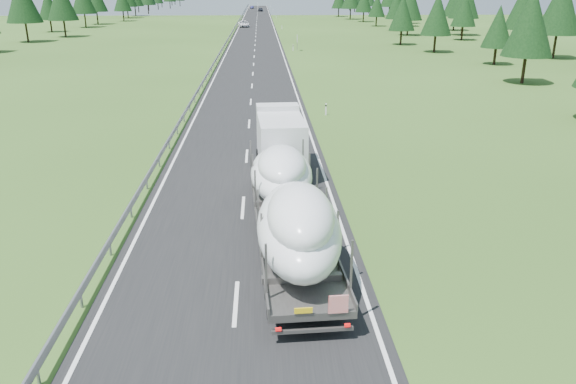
{
  "coord_description": "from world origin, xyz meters",
  "views": [
    {
      "loc": [
        1.01,
        -17.11,
        10.46
      ],
      "look_at": [
        2.1,
        5.65,
        2.04
      ],
      "focal_mm": 35.0,
      "sensor_mm": 36.0,
      "label": 1
    }
  ],
  "objects_px": {
    "distant_car_blue": "(252,7)",
    "distant_van": "(243,24)",
    "highway_sign": "(297,40)",
    "boat_truck": "(287,184)",
    "distant_car_dark": "(261,9)"
  },
  "relations": [
    {
      "from": "highway_sign",
      "to": "boat_truck",
      "type": "bearing_deg",
      "value": -93.97
    },
    {
      "from": "distant_car_dark",
      "to": "boat_truck",
      "type": "bearing_deg",
      "value": -84.53
    },
    {
      "from": "highway_sign",
      "to": "boat_truck",
      "type": "xyz_separation_m",
      "value": [
        -5.1,
        -73.57,
        0.34
      ]
    },
    {
      "from": "distant_car_blue",
      "to": "distant_car_dark",
      "type": "bearing_deg",
      "value": -78.08
    },
    {
      "from": "highway_sign",
      "to": "distant_car_blue",
      "type": "xyz_separation_m",
      "value": [
        -9.87,
        181.12,
        -1.15
      ]
    },
    {
      "from": "boat_truck",
      "to": "distant_car_dark",
      "type": "bearing_deg",
      "value": 90.2
    },
    {
      "from": "distant_van",
      "to": "highway_sign",
      "type": "bearing_deg",
      "value": -84.44
    },
    {
      "from": "distant_car_blue",
      "to": "distant_van",
      "type": "bearing_deg",
      "value": -86.17
    },
    {
      "from": "highway_sign",
      "to": "distant_van",
      "type": "distance_m",
      "value": 58.86
    },
    {
      "from": "highway_sign",
      "to": "distant_van",
      "type": "bearing_deg",
      "value": 100.36
    },
    {
      "from": "distant_car_dark",
      "to": "distant_car_blue",
      "type": "relative_size",
      "value": 1.12
    },
    {
      "from": "distant_car_dark",
      "to": "highway_sign",
      "type": "bearing_deg",
      "value": -82.51
    },
    {
      "from": "highway_sign",
      "to": "distant_car_dark",
      "type": "xyz_separation_m",
      "value": [
        -5.88,
        151.84,
        -1.05
      ]
    },
    {
      "from": "distant_van",
      "to": "boat_truck",
      "type": "bearing_deg",
      "value": -92.42
    },
    {
      "from": "distant_van",
      "to": "distant_car_blue",
      "type": "height_order",
      "value": "distant_van"
    }
  ]
}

